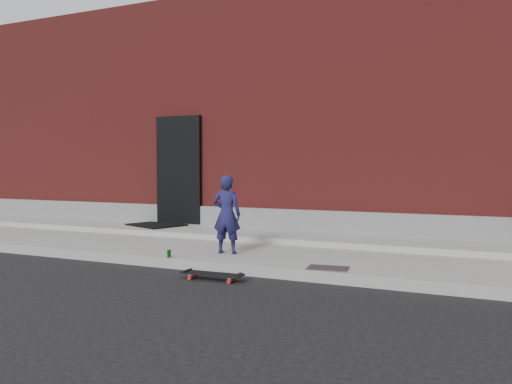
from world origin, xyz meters
The scene contains 9 objects.
ground centered at (0.00, 0.00, 0.00)m, with size 80.00×80.00×0.00m, color black.
sidewalk centered at (0.00, 1.50, 0.07)m, with size 20.00×3.00×0.15m, color gray.
apron centered at (0.00, 2.40, 0.20)m, with size 20.00×1.20×0.10m, color gray.
building centered at (0.00, 6.99, 2.50)m, with size 20.00×8.10×5.00m.
child centered at (-0.33, 0.70, 0.75)m, with size 0.44×0.29×1.20m, color #191845.
skateboard centered at (0.01, -0.40, 0.08)m, with size 0.82×0.23×0.09m.
soda_can centered at (-0.95, 0.05, 0.20)m, with size 0.06×0.06×0.11m, color #187821.
doormat centered at (-2.90, 2.55, 0.26)m, with size 1.05×0.85×0.03m, color black.
utility_plate centered at (1.38, 0.20, 0.16)m, with size 0.52×0.33×0.02m, color #4A4A4F.
Camera 1 is at (3.08, -6.03, 1.48)m, focal length 35.00 mm.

